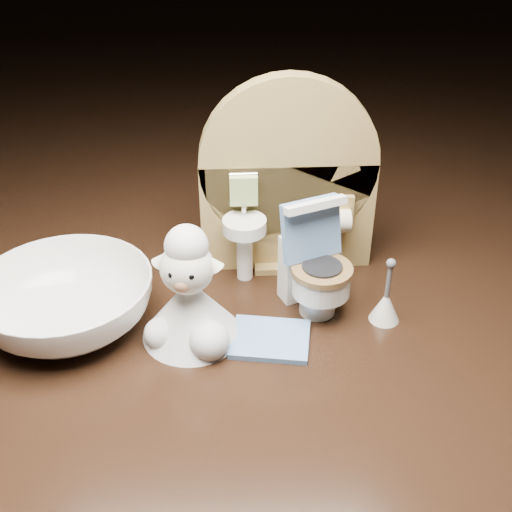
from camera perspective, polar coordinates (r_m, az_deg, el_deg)
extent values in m
cube|color=#392114|center=(0.49, 3.20, -9.71)|extent=(2.50, 2.50, 0.10)
cube|color=#A08147|center=(0.49, 2.77, 3.65)|extent=(0.13, 0.02, 0.09)
cylinder|color=#A08147|center=(0.47, 2.91, 8.27)|extent=(0.13, 0.02, 0.13)
cube|color=#A08147|center=(0.51, 2.65, -0.34)|extent=(0.05, 0.04, 0.01)
cylinder|color=white|center=(0.48, -1.02, 0.32)|extent=(0.01, 0.01, 0.04)
cylinder|color=white|center=(0.46, -1.04, 2.72)|extent=(0.03, 0.03, 0.01)
cylinder|color=silver|center=(0.47, -1.09, 4.33)|extent=(0.00, 0.00, 0.01)
cube|color=#A4BA6C|center=(0.46, -1.11, 5.86)|extent=(0.02, 0.01, 0.02)
cube|color=#A08147|center=(0.48, 7.23, 4.10)|extent=(0.02, 0.01, 0.02)
cylinder|color=#F7E5C9|center=(0.48, 7.29, 3.11)|extent=(0.02, 0.02, 0.02)
cylinder|color=white|center=(0.45, 5.50, -3.95)|extent=(0.03, 0.03, 0.02)
cylinder|color=white|center=(0.44, 5.82, -2.31)|extent=(0.04, 0.04, 0.02)
cylinder|color=brown|center=(0.44, 5.89, -1.24)|extent=(0.04, 0.04, 0.00)
cube|color=white|center=(0.46, 4.25, -0.88)|extent=(0.04, 0.03, 0.05)
cube|color=#6490C8|center=(0.44, 4.93, 2.39)|extent=(0.04, 0.03, 0.04)
cube|color=white|center=(0.42, 5.33, 4.52)|extent=(0.04, 0.02, 0.01)
cylinder|color=#97A02B|center=(0.45, 5.48, 2.76)|extent=(0.01, 0.01, 0.01)
cube|color=#6490C8|center=(0.43, 1.27, -7.39)|extent=(0.06, 0.05, 0.00)
cone|color=white|center=(0.45, 11.43, -4.37)|extent=(0.02, 0.02, 0.02)
cylinder|color=#59595B|center=(0.44, 11.72, -2.19)|extent=(0.00, 0.00, 0.03)
sphere|color=#59595B|center=(0.43, 11.93, -0.65)|extent=(0.01, 0.01, 0.01)
cone|color=silver|center=(0.43, -5.83, -4.60)|extent=(0.07, 0.07, 0.04)
sphere|color=silver|center=(0.42, -4.19, -7.49)|extent=(0.03, 0.03, 0.03)
sphere|color=silver|center=(0.43, -8.47, -6.87)|extent=(0.02, 0.02, 0.02)
sphere|color=white|center=(0.40, -6.16, -1.03)|extent=(0.03, 0.03, 0.03)
sphere|color=tan|center=(0.40, -6.53, -2.41)|extent=(0.01, 0.01, 0.01)
sphere|color=silver|center=(0.40, -6.21, 0.88)|extent=(0.03, 0.03, 0.03)
cone|color=white|center=(0.41, -8.26, -0.16)|extent=(0.02, 0.01, 0.02)
cone|color=white|center=(0.40, -3.95, -0.50)|extent=(0.02, 0.01, 0.02)
sphere|color=black|center=(0.39, -7.52, -1.67)|extent=(0.00, 0.00, 0.00)
sphere|color=black|center=(0.39, -5.78, -1.82)|extent=(0.00, 0.00, 0.00)
imported|color=white|center=(0.45, -16.49, -3.96)|extent=(0.15, 0.15, 0.04)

